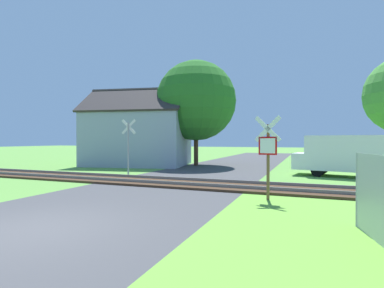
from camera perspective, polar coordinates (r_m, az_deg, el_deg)
The scene contains 8 objects.
ground_plane at distance 7.71m, azimuth -28.43°, elevation -14.27°, with size 160.00×160.00×0.00m, color #5B933D.
road_asphalt at distance 9.09m, azimuth -18.54°, elevation -11.89°, with size 6.87×80.00×0.01m, color #424244.
rail_track at distance 13.69m, azimuth -3.51°, elevation -7.35°, with size 60.00×2.60×0.22m.
stop_sign_near at distance 10.18m, azimuth 14.26°, elevation -1.33°, with size 0.88×0.17×2.80m.
crossing_sign_far at distance 17.59m, azimuth -12.04°, elevation 0.28°, with size 0.87×0.18×3.19m.
house at distance 24.27m, azimuth -10.10°, elevation 1.32°, with size 8.85×7.37×6.13m.
tree_center at distance 23.62m, azimuth 0.78°, elevation 8.22°, with size 6.22×6.22×8.17m.
mail_truck at distance 18.19m, azimuth 27.11°, elevation -1.69°, with size 5.16×2.73×2.24m.
Camera 1 is at (5.70, -4.80, 1.99)m, focal length 28.00 mm.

